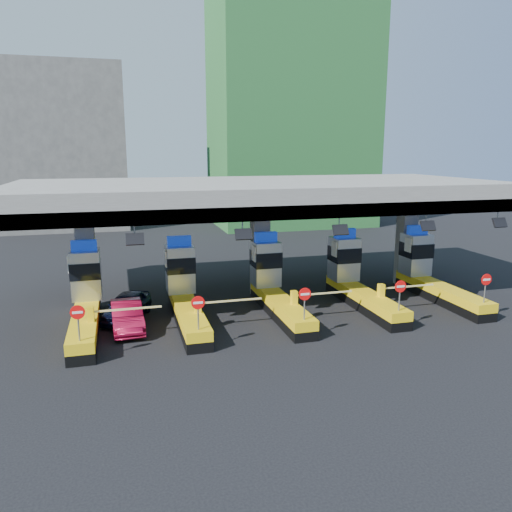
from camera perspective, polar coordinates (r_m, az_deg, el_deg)
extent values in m
plane|color=black|center=(28.15, 2.14, -6.20)|extent=(120.00, 120.00, 0.00)
cube|color=slate|center=(29.73, 0.48, 7.10)|extent=(28.00, 12.00, 1.50)
cube|color=#4C4C49|center=(24.37, 4.16, 5.03)|extent=(28.00, 0.60, 0.70)
cube|color=slate|center=(29.18, -18.78, -0.60)|extent=(1.00, 1.00, 5.50)
cube|color=slate|center=(30.23, 0.46, 0.47)|extent=(1.00, 1.00, 5.50)
cube|color=slate|center=(34.29, 16.76, 1.34)|extent=(1.00, 1.00, 5.50)
cylinder|color=slate|center=(23.07, -13.73, 2.82)|extent=(0.06, 0.06, 0.50)
cube|color=black|center=(22.93, -13.67, 1.89)|extent=(0.80, 0.38, 0.54)
cylinder|color=slate|center=(23.73, -1.57, 3.41)|extent=(0.06, 0.06, 0.50)
cube|color=black|center=(23.60, -1.45, 2.50)|extent=(0.80, 0.38, 0.54)
cylinder|color=slate|center=(25.39, 9.48, 3.82)|extent=(0.06, 0.06, 0.50)
cube|color=black|center=(25.26, 9.64, 2.97)|extent=(0.80, 0.38, 0.54)
cylinder|color=slate|center=(27.85, 18.88, 4.05)|extent=(0.06, 0.06, 0.50)
cube|color=black|center=(27.73, 19.07, 3.27)|extent=(0.80, 0.38, 0.54)
cylinder|color=slate|center=(30.60, 25.90, 4.15)|extent=(0.06, 0.06, 0.50)
cube|color=black|center=(30.49, 26.08, 3.45)|extent=(0.80, 0.38, 0.54)
cube|color=black|center=(26.00, -18.87, -7.85)|extent=(1.20, 8.00, 0.50)
cube|color=#E5B70C|center=(25.84, -18.94, -6.81)|extent=(1.20, 8.00, 0.50)
cube|color=#9EA3A8|center=(28.11, -18.85, -2.01)|extent=(1.50, 1.50, 2.60)
cube|color=black|center=(28.02, -18.89, -1.42)|extent=(1.56, 1.56, 0.90)
cube|color=#0C2DBF|center=(27.79, -19.07, 1.16)|extent=(1.30, 0.35, 0.55)
cube|color=white|center=(27.73, -20.62, -0.84)|extent=(0.06, 0.70, 0.90)
cylinder|color=slate|center=(22.15, -19.62, -7.53)|extent=(0.07, 0.07, 1.30)
cylinder|color=red|center=(21.94, -19.73, -6.08)|extent=(0.60, 0.04, 0.60)
cube|color=white|center=(21.91, -19.73, -6.10)|extent=(0.42, 0.02, 0.10)
cube|color=#E5B70C|center=(24.49, -18.37, -6.32)|extent=(0.30, 0.35, 0.70)
cube|color=white|center=(24.42, -14.51, -5.90)|extent=(3.20, 0.08, 0.08)
cube|color=black|center=(26.12, -7.79, -7.20)|extent=(1.20, 8.00, 0.50)
cube|color=#E5B70C|center=(25.96, -7.82, -6.16)|extent=(1.20, 8.00, 0.50)
cube|color=#9EA3A8|center=(28.22, -8.68, -1.44)|extent=(1.50, 1.50, 2.60)
cube|color=black|center=(28.13, -8.69, -0.85)|extent=(1.56, 1.56, 0.90)
cube|color=#0C2DBF|center=(27.90, -8.78, 1.72)|extent=(1.30, 0.35, 0.55)
cube|color=white|center=(27.70, -10.29, -0.27)|extent=(0.06, 0.70, 0.90)
cylinder|color=slate|center=(22.29, -6.62, -6.77)|extent=(0.07, 0.07, 1.30)
cylinder|color=red|center=(22.08, -6.65, -5.32)|extent=(0.60, 0.04, 0.60)
cube|color=white|center=(22.05, -6.64, -5.34)|extent=(0.42, 0.02, 0.10)
cube|color=#E5B70C|center=(24.69, -6.67, -5.63)|extent=(0.30, 0.35, 0.70)
cube|color=white|center=(24.95, -2.91, -5.13)|extent=(3.20, 0.08, 0.08)
cube|color=black|center=(27.17, 2.78, -6.34)|extent=(1.20, 8.00, 0.50)
cube|color=#E5B70C|center=(27.02, 2.79, -5.33)|extent=(1.20, 8.00, 0.50)
cube|color=#9EA3A8|center=(29.20, 1.11, -0.85)|extent=(1.50, 1.50, 2.60)
cube|color=black|center=(29.11, 1.12, -0.28)|extent=(1.56, 1.56, 0.90)
cube|color=#0C2DBF|center=(28.89, 1.12, 2.21)|extent=(1.30, 0.35, 0.55)
cube|color=white|center=(28.55, -0.25, 0.30)|extent=(0.06, 0.70, 0.90)
cylinder|color=slate|center=(23.52, 5.56, -5.74)|extent=(0.07, 0.07, 1.30)
cylinder|color=red|center=(23.32, 5.62, -4.35)|extent=(0.60, 0.04, 0.60)
cube|color=white|center=(23.29, 5.64, -4.37)|extent=(0.42, 0.02, 0.10)
cube|color=#E5B70C|center=(25.87, 4.37, -4.75)|extent=(0.30, 0.35, 0.70)
cube|color=white|center=(26.43, 7.76, -4.24)|extent=(3.20, 0.08, 0.08)
cube|color=black|center=(29.06, 12.23, -5.37)|extent=(1.20, 8.00, 0.50)
cube|color=#E5B70C|center=(28.92, 12.27, -4.43)|extent=(1.20, 8.00, 0.50)
cube|color=#9EA3A8|center=(30.96, 10.01, -0.29)|extent=(1.50, 1.50, 2.60)
cube|color=black|center=(30.88, 10.05, 0.25)|extent=(1.56, 1.56, 0.90)
cube|color=#0C2DBF|center=(30.67, 10.12, 2.60)|extent=(1.30, 0.35, 0.55)
cube|color=white|center=(30.22, 8.93, 0.81)|extent=(0.06, 0.70, 0.90)
cylinder|color=slate|center=(25.68, 16.08, -4.63)|extent=(0.07, 0.07, 1.30)
cylinder|color=red|center=(25.49, 16.19, -3.36)|extent=(0.60, 0.04, 0.60)
cube|color=white|center=(25.47, 16.22, -3.37)|extent=(0.42, 0.02, 0.10)
cube|color=#E5B70C|center=(27.91, 14.10, -3.84)|extent=(0.30, 0.35, 0.70)
cube|color=white|center=(28.72, 16.99, -3.35)|extent=(3.20, 0.08, 0.08)
cube|color=black|center=(31.63, 20.31, -4.43)|extent=(1.20, 8.00, 0.50)
cube|color=#E5B70C|center=(31.50, 20.38, -3.56)|extent=(1.20, 8.00, 0.50)
cube|color=#9EA3A8|center=(33.39, 17.79, 0.21)|extent=(1.50, 1.50, 2.60)
cube|color=black|center=(33.32, 17.85, 0.71)|extent=(1.56, 1.56, 0.90)
cube|color=#0C2DBF|center=(33.12, 17.97, 2.88)|extent=(1.30, 0.35, 0.55)
cube|color=white|center=(32.58, 16.98, 1.23)|extent=(0.06, 0.70, 0.90)
cylinder|color=slate|center=(28.56, 24.70, -3.61)|extent=(0.07, 0.07, 1.30)
cylinder|color=red|center=(28.39, 24.84, -2.46)|extent=(0.60, 0.04, 0.60)
cube|color=white|center=(28.37, 24.87, -2.47)|extent=(0.42, 0.02, 0.10)
cube|color=#E5B70C|center=(30.64, 22.29, -2.98)|extent=(0.30, 0.35, 0.70)
cube|color=white|center=(31.63, 24.68, -2.54)|extent=(3.20, 0.08, 0.08)
cube|color=#1E5926|center=(61.13, 4.02, 16.86)|extent=(18.00, 12.00, 28.00)
cube|color=#4C4C49|center=(61.77, -21.34, 11.39)|extent=(14.00, 10.00, 18.00)
imported|color=black|center=(27.39, -14.55, -5.58)|extent=(3.06, 4.43, 1.40)
imported|color=maroon|center=(25.88, -14.52, -6.63)|extent=(1.66, 4.27, 1.39)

